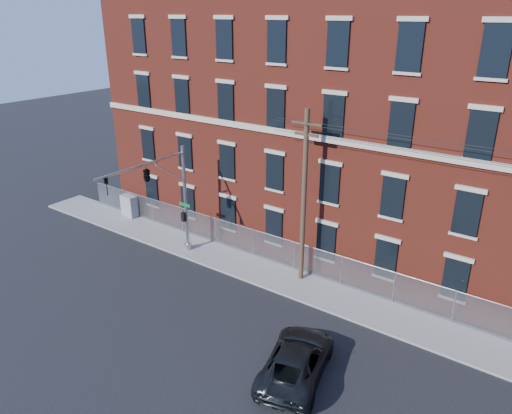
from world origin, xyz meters
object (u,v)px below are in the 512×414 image
object	(u,v)px
traffic_signal_mast	(156,183)
pickup_truck	(296,360)
utility_cabinet	(129,206)
utility_pole_near	(304,195)

from	to	relation	value
traffic_signal_mast	pickup_truck	world-z (taller)	traffic_signal_mast
traffic_signal_mast	utility_cabinet	xyz separation A→B (m)	(-7.48, 3.82, -4.45)
traffic_signal_mast	utility_cabinet	distance (m)	9.50
utility_cabinet	pickup_truck	bearing A→B (deg)	-16.67
traffic_signal_mast	pickup_truck	size ratio (longest dim) A/B	1.32
traffic_signal_mast	pickup_truck	distance (m)	13.34
traffic_signal_mast	utility_pole_near	distance (m)	8.70
pickup_truck	utility_cabinet	distance (m)	20.82
pickup_truck	utility_cabinet	size ratio (longest dim) A/B	3.22
traffic_signal_mast	pickup_truck	xyz separation A→B (m)	(11.97, -3.62, -4.65)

